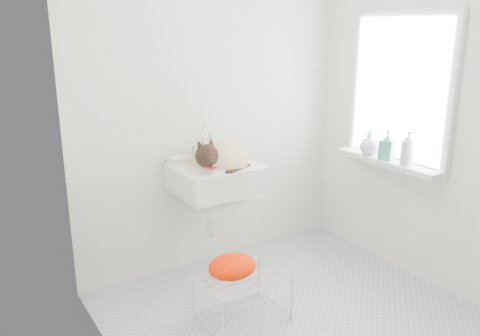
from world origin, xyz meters
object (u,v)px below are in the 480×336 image
wire_rack (242,299)px  bottle_a (406,165)px  sink (216,165)px  cat (218,160)px  bottle_c (368,154)px  bottle_b (386,159)px

wire_rack → bottle_a: bearing=-4.7°
sink → cat: bearing=-57.1°
bottle_a → bottle_c: bottle_a is taller
wire_rack → bottle_c: size_ratio=2.81×
bottle_b → sink: bearing=154.9°
bottle_b → bottle_c: size_ratio=1.20×
cat → bottle_a: (1.12, -0.69, -0.04)m
wire_rack → bottle_b: bearing=3.3°
sink → bottle_a: (1.13, -0.71, 0.00)m
sink → bottle_b: size_ratio=2.71×
bottle_a → bottle_c: 0.35m
cat → bottle_c: bearing=-27.0°
cat → wire_rack: bearing=-116.8°
wire_rack → bottle_a: 1.48m
sink → wire_rack: bearing=-105.1°
wire_rack → cat: bearing=73.4°
sink → bottle_c: 1.19m
sink → wire_rack: sink is taller
wire_rack → bottle_c: 1.49m
bottle_b → bottle_c: (0.00, 0.17, 0.00)m
wire_rack → bottle_b: (1.30, 0.07, 0.70)m
cat → bottle_c: cat is taller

